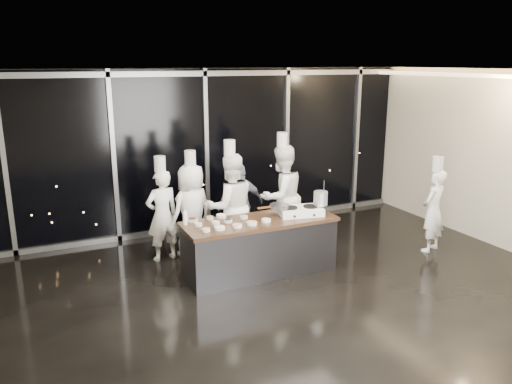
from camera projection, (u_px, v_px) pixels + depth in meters
ground at (286, 295)px, 7.31m from camera, size 9.00×9.00×0.00m
room_shell at (299, 143)px, 6.81m from camera, size 9.02×7.02×3.21m
window_wall at (206, 151)px, 9.92m from camera, size 8.90×0.11×3.20m
demo_counter at (260, 246)px, 7.99m from camera, size 2.46×0.86×0.90m
stove at (300, 211)px, 8.12m from camera, size 0.78×0.57×0.14m
frying_pan at (279, 206)px, 8.03m from camera, size 0.57×0.38×0.05m
stock_pot at (321, 198)px, 8.15m from camera, size 0.27×0.27×0.23m
prep_bowls at (225, 222)px, 7.68m from camera, size 1.20×0.72×0.05m
squeeze_bottle at (185, 217)px, 7.61m from camera, size 0.07×0.07×0.25m
chef_far_left at (162, 214)px, 8.45m from camera, size 0.64×0.48×1.81m
chef_left at (192, 210)px, 8.59m from camera, size 0.94×0.78×1.88m
chef_center at (230, 206)px, 8.52m from camera, size 0.92×0.74×2.07m
guest at (240, 204)px, 9.18m from camera, size 0.92×0.41×1.54m
chef_right at (281, 196)px, 9.08m from camera, size 1.05×0.90×2.11m
chef_side at (433, 209)px, 8.86m from camera, size 0.64×0.53×1.73m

